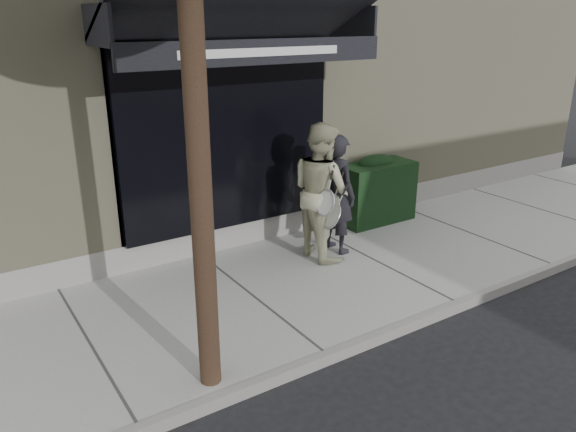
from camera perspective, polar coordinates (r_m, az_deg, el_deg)
ground at (r=8.23m, az=8.57°, el=-5.10°), size 80.00×80.00×0.00m
sidewalk at (r=8.20m, az=8.59°, el=-4.72°), size 20.00×3.00×0.12m
curb at (r=7.25m, az=16.80°, el=-8.75°), size 20.00×0.10×0.14m
building_facade at (r=11.64m, az=-7.74°, el=16.18°), size 14.30×8.04×5.64m
hedge at (r=9.56m, az=8.77°, el=2.67°), size 1.30×0.70×1.14m
pedestrian_front at (r=8.13m, az=5.05°, el=2.22°), size 0.71×0.87×1.74m
pedestrian_back at (r=7.92m, az=3.40°, el=2.56°), size 0.74×0.98×1.94m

